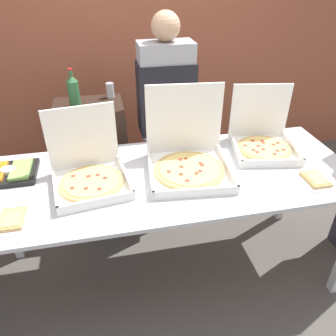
# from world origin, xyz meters

# --- Properties ---
(ground_plane) EXTENTS (16.00, 16.00, 0.00)m
(ground_plane) POSITION_xyz_m (0.00, 0.00, 0.00)
(ground_plane) COLOR #514C47
(brick_wall_behind) EXTENTS (10.00, 0.06, 2.80)m
(brick_wall_behind) POSITION_xyz_m (0.00, 1.70, 1.40)
(brick_wall_behind) COLOR #9E5138
(brick_wall_behind) RESTS_ON ground_plane
(buffet_table) EXTENTS (2.37, 0.91, 0.90)m
(buffet_table) POSITION_xyz_m (0.00, 0.00, 0.80)
(buffet_table) COLOR silver
(buffet_table) RESTS_ON ground_plane
(pizza_box_far_left) EXTENTS (0.48, 0.49, 0.42)m
(pizza_box_far_left) POSITION_xyz_m (-0.47, 0.02, 0.97)
(pizza_box_far_left) COLOR white
(pizza_box_far_left) RESTS_ON buffet_table
(pizza_box_near_right) EXTENTS (0.48, 0.49, 0.41)m
(pizza_box_near_right) POSITION_xyz_m (0.72, 0.19, 0.97)
(pizza_box_near_right) COLOR white
(pizza_box_near_right) RESTS_ON buffet_table
(pizza_box_far_right) EXTENTS (0.54, 0.56, 0.49)m
(pizza_box_far_right) POSITION_xyz_m (0.14, 0.05, 0.98)
(pizza_box_far_right) COLOR white
(pizza_box_far_right) RESTS_ON buffet_table
(paper_plate_front_right) EXTENTS (0.23, 0.23, 0.03)m
(paper_plate_front_right) POSITION_xyz_m (-0.87, -0.26, 0.91)
(paper_plate_front_right) COLOR white
(paper_plate_front_right) RESTS_ON buffet_table
(paper_plate_front_left) EXTENTS (0.25, 0.25, 0.03)m
(paper_plate_front_left) POSITION_xyz_m (0.86, -0.25, 0.91)
(paper_plate_front_left) COLOR white
(paper_plate_front_left) RESTS_ON buffet_table
(veggie_tray) EXTENTS (0.33, 0.28, 0.05)m
(veggie_tray) POSITION_xyz_m (-0.96, 0.19, 0.92)
(veggie_tray) COLOR black
(veggie_tray) RESTS_ON buffet_table
(sideboard_podium) EXTENTS (0.56, 0.53, 1.03)m
(sideboard_podium) POSITION_xyz_m (-0.47, 0.89, 0.52)
(sideboard_podium) COLOR black
(sideboard_podium) RESTS_ON ground_plane
(soda_bottle) EXTENTS (0.09, 0.09, 0.30)m
(soda_bottle) POSITION_xyz_m (-0.56, 0.92, 1.16)
(soda_bottle) COLOR #2D6638
(soda_bottle) RESTS_ON sideboard_podium
(soda_can_silver) EXTENTS (0.07, 0.07, 0.12)m
(soda_can_silver) POSITION_xyz_m (-0.27, 1.07, 1.09)
(soda_can_silver) COLOR silver
(soda_can_silver) RESTS_ON sideboard_podium
(person_server_vest) EXTENTS (0.42, 0.24, 1.74)m
(person_server_vest) POSITION_xyz_m (0.13, 0.70, 0.98)
(person_server_vest) COLOR slate
(person_server_vest) RESTS_ON ground_plane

